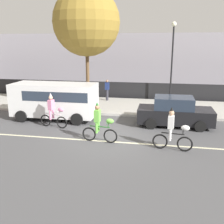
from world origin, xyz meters
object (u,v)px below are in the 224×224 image
at_px(parade_cyclist_lime, 100,125).
at_px(street_lamp_post, 173,50).
at_px(parade_cyclist_pink, 53,113).
at_px(pedestrian_onlooker, 107,89).
at_px(parade_cyclist_zebra, 173,132).
at_px(parked_car_black, 175,112).
at_px(parked_van_white, 56,98).

xyz_separation_m(parade_cyclist_lime, street_lamp_post, (3.44, 8.93, 3.15)).
xyz_separation_m(parade_cyclist_pink, pedestrian_onlooker, (1.61, 6.80, 0.17)).
distance_m(parade_cyclist_zebra, pedestrian_onlooker, 10.04).
height_order(parade_cyclist_zebra, street_lamp_post, street_lamp_post).
bearing_deg(parade_cyclist_pink, pedestrian_onlooker, 76.71).
relative_size(parade_cyclist_pink, parade_cyclist_zebra, 1.00).
xyz_separation_m(parade_cyclist_pink, parade_cyclist_zebra, (6.30, -2.07, 0.00)).
bearing_deg(street_lamp_post, pedestrian_onlooker, -174.85).
xyz_separation_m(street_lamp_post, pedestrian_onlooker, (-4.83, -0.44, -2.97)).
relative_size(parade_cyclist_lime, parked_car_black, 0.47).
xyz_separation_m(parade_cyclist_zebra, parked_van_white, (-6.79, 3.67, 0.44)).
xyz_separation_m(parade_cyclist_lime, pedestrian_onlooker, (-1.39, 8.50, 0.17)).
bearing_deg(parade_cyclist_lime, pedestrian_onlooker, 99.30).
height_order(parade_cyclist_zebra, parked_van_white, parked_van_white).
relative_size(parade_cyclist_lime, pedestrian_onlooker, 1.19).
relative_size(street_lamp_post, pedestrian_onlooker, 3.62).
bearing_deg(parade_cyclist_zebra, street_lamp_post, 89.17).
distance_m(parade_cyclist_lime, street_lamp_post, 10.07).
xyz_separation_m(parked_van_white, pedestrian_onlooker, (2.10, 5.20, -0.27)).
relative_size(parked_car_black, pedestrian_onlooker, 2.53).
relative_size(parked_van_white, street_lamp_post, 0.85).
bearing_deg(parked_van_white, parade_cyclist_zebra, -28.41).
bearing_deg(parked_van_white, street_lamp_post, 39.13).
height_order(parade_cyclist_pink, pedestrian_onlooker, parade_cyclist_pink).
relative_size(parade_cyclist_pink, pedestrian_onlooker, 1.19).
xyz_separation_m(parade_cyclist_zebra, parked_car_black, (0.22, 3.61, -0.06)).
bearing_deg(parked_car_black, parade_cyclist_pink, -166.77).
relative_size(parade_cyclist_zebra, street_lamp_post, 0.33).
height_order(parade_cyclist_pink, parade_cyclist_zebra, same).
relative_size(parade_cyclist_pink, street_lamp_post, 0.33).
bearing_deg(parked_car_black, street_lamp_post, 90.83).
xyz_separation_m(parade_cyclist_lime, parade_cyclist_zebra, (3.30, -0.38, 0.00)).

